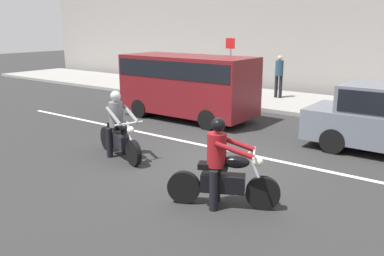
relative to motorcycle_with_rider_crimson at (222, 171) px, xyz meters
name	(u,v)px	position (x,y,z in m)	size (l,w,h in m)	color
ground_plane	(207,159)	(-1.69, 1.99, -0.66)	(80.00, 80.00, 0.00)	#292929
sidewalk_slab	(321,105)	(-1.69, 9.99, -0.59)	(40.00, 4.40, 0.14)	gray
lane_marking_stripe	(246,154)	(-1.12, 2.89, -0.66)	(18.00, 0.14, 0.01)	silver
motorcycle_with_rider_crimson	(222,171)	(0.00, 0.00, 0.00)	(1.87, 1.05, 1.62)	black
motorcycle_with_rider_gray	(119,131)	(-3.53, 0.86, 0.00)	(2.04, 0.91, 1.64)	black
parked_van_maroon	(188,82)	(-4.75, 5.24, 0.59)	(4.68, 1.96, 2.16)	maroon
street_sign_post	(230,61)	(-5.63, 9.46, 1.00)	(0.44, 0.08, 2.51)	gray
pedestrian_bystander	(279,73)	(-3.68, 10.27, 0.52)	(0.34, 0.34, 1.79)	black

